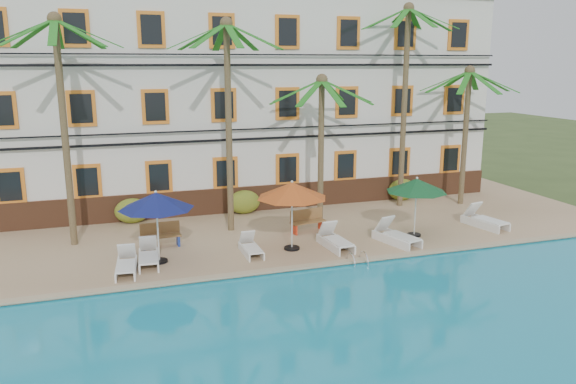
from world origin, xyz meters
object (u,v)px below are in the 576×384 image
object	(u,v)px
palm_b	(228,97)
palm_c	(321,125)
umbrella_green	(417,186)
bench_right	(307,220)
palm_a	(62,100)
palm_d	(405,81)
umbrella_blue	(156,201)
umbrella_red	(292,191)
pool_ladder	(357,262)
palm_e	(467,114)
bench_left	(160,235)
lounger_e	(396,235)
lounger_d	(335,240)
lounger_c	(251,247)
lounger_f	(484,220)
lounger_a	(126,264)
lounger_b	(149,256)

from	to	relation	value
palm_b	palm_c	distance (m)	4.31
umbrella_green	bench_right	distance (m)	4.66
palm_a	palm_d	size ratio (longest dim) A/B	0.90
umbrella_blue	palm_d	bearing A→B (deg)	20.50
palm_a	palm_b	bearing A→B (deg)	-0.37
umbrella_red	pool_ladder	size ratio (longest dim) A/B	3.56
palm_e	bench_right	distance (m)	9.96
bench_left	lounger_e	bearing A→B (deg)	-15.79
umbrella_blue	lounger_d	distance (m)	6.79
umbrella_blue	lounger_c	xyz separation A→B (m)	(3.28, -0.16, -1.96)
lounger_c	bench_left	bearing A→B (deg)	147.72
palm_c	lounger_d	distance (m)	5.51
umbrella_red	lounger_f	bearing A→B (deg)	1.50
palm_d	lounger_f	world-z (taller)	palm_d
lounger_c	bench_right	xyz separation A→B (m)	(2.94, 2.02, 0.22)
lounger_d	palm_b	bearing A→B (deg)	132.77
umbrella_red	lounger_c	distance (m)	2.57
lounger_e	palm_e	bearing A→B (deg)	36.78
bench_left	palm_c	bearing A→B (deg)	12.23
umbrella_green	bench_right	world-z (taller)	umbrella_green
bench_left	lounger_f	bearing A→B (deg)	-7.02
bench_right	umbrella_blue	bearing A→B (deg)	-163.41
lounger_a	lounger_d	bearing A→B (deg)	1.26
pool_ladder	palm_e	bearing A→B (deg)	35.62
palm_e	lounger_a	size ratio (longest dim) A/B	3.59
umbrella_red	lounger_c	xyz separation A→B (m)	(-1.61, -0.04, -2.01)
lounger_a	palm_a	bearing A→B (deg)	115.73
lounger_c	lounger_e	bearing A→B (deg)	-5.45
palm_e	lounger_c	bearing A→B (deg)	-161.03
umbrella_blue	lounger_c	distance (m)	3.83
umbrella_green	bench_left	bearing A→B (deg)	169.44
bench_left	bench_right	distance (m)	5.99
bench_right	lounger_e	bearing A→B (deg)	-43.06
umbrella_green	bench_left	size ratio (longest dim) A/B	1.61
palm_d	umbrella_blue	xyz separation A→B (m)	(-12.05, -4.51, -3.81)
palm_e	lounger_b	distance (m)	16.51
lounger_d	lounger_e	size ratio (longest dim) A/B	0.92
lounger_a	lounger_e	distance (m)	10.09
lounger_a	pool_ladder	xyz separation A→B (m)	(7.77, -1.56, -0.28)
palm_c	umbrella_red	bearing A→B (deg)	-125.94
lounger_e	lounger_a	bearing A→B (deg)	179.53
palm_d	palm_e	distance (m)	3.52
lounger_d	palm_d	bearing A→B (deg)	41.76
umbrella_green	lounger_e	world-z (taller)	umbrella_green
lounger_b	pool_ladder	bearing A→B (deg)	-16.97
palm_d	palm_e	world-z (taller)	palm_d
palm_b	lounger_a	world-z (taller)	palm_b
lounger_e	bench_left	world-z (taller)	lounger_e
palm_b	pool_ladder	size ratio (longest dim) A/B	11.55
palm_a	lounger_c	xyz separation A→B (m)	(6.20, -3.24, -5.27)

